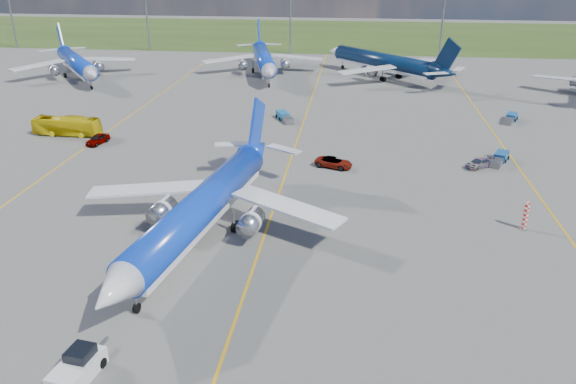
# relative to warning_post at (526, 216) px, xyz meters

# --- Properties ---
(ground) EXTENTS (400.00, 400.00, 0.00)m
(ground) POSITION_rel_warning_post_xyz_m (-26.00, -8.00, -1.50)
(ground) COLOR #5D5D5A
(ground) RESTS_ON ground
(grass_strip) EXTENTS (400.00, 80.00, 0.01)m
(grass_strip) POSITION_rel_warning_post_xyz_m (-26.00, 142.00, -1.50)
(grass_strip) COLOR #2D4719
(grass_strip) RESTS_ON ground
(taxiway_lines) EXTENTS (60.25, 160.00, 0.02)m
(taxiway_lines) POSITION_rel_warning_post_xyz_m (-25.83, 19.70, -1.49)
(taxiway_lines) COLOR gold
(taxiway_lines) RESTS_ON ground
(floodlight_masts) EXTENTS (202.20, 0.50, 22.70)m
(floodlight_masts) POSITION_rel_warning_post_xyz_m (-16.00, 102.00, 11.06)
(floodlight_masts) COLOR slate
(floodlight_masts) RESTS_ON ground
(warning_post) EXTENTS (0.50, 0.50, 3.00)m
(warning_post) POSITION_rel_warning_post_xyz_m (0.00, 0.00, 0.00)
(warning_post) COLOR red
(warning_post) RESTS_ON ground
(bg_jet_nw) EXTENTS (46.27, 47.99, 10.00)m
(bg_jet_nw) POSITION_rel_warning_post_xyz_m (-78.82, 64.06, -1.50)
(bg_jet_nw) COLOR #0D37C3
(bg_jet_nw) RESTS_ON ground
(bg_jet_nnw) EXTENTS (38.08, 44.95, 10.24)m
(bg_jet_nnw) POSITION_rel_warning_post_xyz_m (-38.55, 72.95, -1.50)
(bg_jet_nnw) COLOR #0D37C3
(bg_jet_nnw) RESTS_ON ground
(bg_jet_n) EXTENTS (49.12, 49.46, 10.36)m
(bg_jet_n) POSITION_rel_warning_post_xyz_m (-11.95, 72.73, -1.50)
(bg_jet_n) COLOR #061A39
(bg_jet_n) RESTS_ON ground
(main_airliner) EXTENTS (34.79, 42.30, 9.99)m
(main_airliner) POSITION_rel_warning_post_xyz_m (-31.83, -6.07, -1.50)
(main_airliner) COLOR #0D37C3
(main_airliner) RESTS_ON ground
(pushback_tug) EXTENTS (2.67, 5.76, 1.91)m
(pushback_tug) POSITION_rel_warning_post_xyz_m (-35.05, -26.00, -0.73)
(pushback_tug) COLOR silver
(pushback_tug) RESTS_ON ground
(apron_bus) EXTENTS (10.46, 2.72, 2.90)m
(apron_bus) POSITION_rel_warning_post_xyz_m (-61.27, 24.37, -0.05)
(apron_bus) COLOR yellow
(apron_bus) RESTS_ON ground
(service_car_a) EXTENTS (2.57, 4.48, 1.43)m
(service_car_a) POSITION_rel_warning_post_xyz_m (-54.85, 20.89, -0.78)
(service_car_a) COLOR #999999
(service_car_a) RESTS_ON ground
(service_car_b) EXTENTS (5.33, 3.65, 1.35)m
(service_car_b) POSITION_rel_warning_post_xyz_m (-20.04, 15.37, -0.82)
(service_car_b) COLOR #999999
(service_car_b) RESTS_ON ground
(service_car_c) EXTENTS (4.35, 4.02, 1.23)m
(service_car_c) POSITION_rel_warning_post_xyz_m (-1.19, 17.61, -0.89)
(service_car_c) COLOR #999999
(service_car_c) RESTS_ON ground
(baggage_tug_w) EXTENTS (3.42, 5.31, 1.17)m
(baggage_tug_w) POSITION_rel_warning_post_xyz_m (1.89, 19.86, -0.95)
(baggage_tug_w) COLOR #164B88
(baggage_tug_w) RESTS_ON ground
(baggage_tug_c) EXTENTS (3.64, 5.59, 1.23)m
(baggage_tug_c) POSITION_rel_warning_post_xyz_m (-29.23, 36.47, -0.92)
(baggage_tug_c) COLOR #196096
(baggage_tug_c) RESTS_ON ground
(baggage_tug_e) EXTENTS (3.30, 5.31, 1.16)m
(baggage_tug_e) POSITION_rel_warning_post_xyz_m (8.05, 40.31, -0.96)
(baggage_tug_e) COLOR #185091
(baggage_tug_e) RESTS_ON ground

